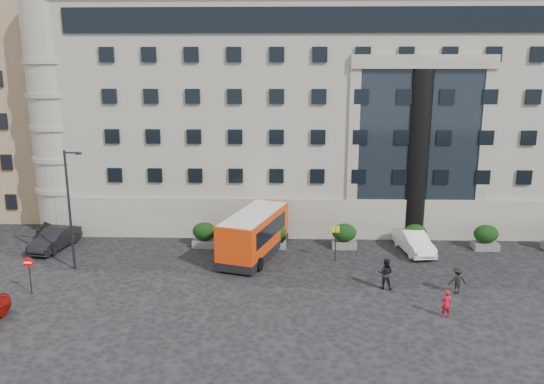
% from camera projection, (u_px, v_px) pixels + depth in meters
% --- Properties ---
extents(ground, '(120.00, 120.00, 0.00)m').
position_uv_depth(ground, '(251.00, 289.00, 32.10)').
color(ground, black).
rests_on(ground, ground).
extents(civic_building, '(44.00, 24.00, 18.00)m').
position_uv_depth(civic_building, '(328.00, 110.00, 51.22)').
color(civic_building, '#9B9689').
rests_on(civic_building, ground).
extents(entrance_column, '(1.80, 1.80, 13.00)m').
position_uv_depth(entrance_column, '(417.00, 156.00, 40.25)').
color(entrance_column, black).
rests_on(entrance_column, ground).
extents(apartment_near, '(14.00, 14.00, 20.00)m').
position_uv_depth(apartment_near, '(11.00, 101.00, 49.91)').
color(apartment_near, '#937855').
rests_on(apartment_near, ground).
extents(apartment_far, '(13.00, 13.00, 22.00)m').
position_uv_depth(apartment_far, '(59.00, 84.00, 67.27)').
color(apartment_far, brown).
rests_on(apartment_far, ground).
extents(hedge_a, '(1.80, 1.26, 1.84)m').
position_uv_depth(hedge_a, '(205.00, 234.00, 39.58)').
color(hedge_a, '#5F5F5C').
rests_on(hedge_a, ground).
extents(hedge_b, '(1.80, 1.26, 1.84)m').
position_uv_depth(hedge_b, '(274.00, 235.00, 39.43)').
color(hedge_b, '#5F5F5C').
rests_on(hedge_b, ground).
extents(hedge_c, '(1.80, 1.26, 1.84)m').
position_uv_depth(hedge_c, '(344.00, 236.00, 39.28)').
color(hedge_c, '#5F5F5C').
rests_on(hedge_c, ground).
extents(hedge_d, '(1.80, 1.26, 1.84)m').
position_uv_depth(hedge_d, '(415.00, 236.00, 39.13)').
color(hedge_d, '#5F5F5C').
rests_on(hedge_d, ground).
extents(hedge_e, '(1.80, 1.26, 1.84)m').
position_uv_depth(hedge_e, '(486.00, 237.00, 38.98)').
color(hedge_e, '#5F5F5C').
rests_on(hedge_e, ground).
extents(street_lamp, '(1.16, 0.18, 8.00)m').
position_uv_depth(street_lamp, '(70.00, 206.00, 34.34)').
color(street_lamp, '#262628').
rests_on(street_lamp, ground).
extents(bus_stop_sign, '(0.50, 0.08, 2.52)m').
position_uv_depth(bus_stop_sign, '(336.00, 237.00, 36.40)').
color(bus_stop_sign, '#262628').
rests_on(bus_stop_sign, ground).
extents(no_entry_sign, '(0.64, 0.16, 2.32)m').
position_uv_depth(no_entry_sign, '(29.00, 268.00, 31.08)').
color(no_entry_sign, '#262628').
rests_on(no_entry_sign, ground).
extents(minibus, '(4.82, 8.07, 3.18)m').
position_uv_depth(minibus, '(254.00, 233.00, 37.30)').
color(minibus, red).
rests_on(minibus, ground).
extents(red_truck, '(3.27, 5.64, 2.86)m').
position_uv_depth(red_truck, '(124.00, 204.00, 46.17)').
color(red_truck, maroon).
rests_on(red_truck, ground).
extents(parked_car_b, '(2.43, 4.95, 1.56)m').
position_uv_depth(parked_car_b, '(55.00, 239.00, 39.03)').
color(parked_car_b, black).
rests_on(parked_car_b, ground).
extents(parked_car_c, '(2.34, 4.60, 1.28)m').
position_uv_depth(parked_car_c, '(54.00, 226.00, 42.67)').
color(parked_car_c, black).
rests_on(parked_car_c, ground).
extents(parked_car_d, '(3.21, 5.89, 1.57)m').
position_uv_depth(parked_car_d, '(101.00, 207.00, 47.90)').
color(parked_car_d, black).
rests_on(parked_car_d, ground).
extents(white_taxi, '(2.35, 4.91, 1.55)m').
position_uv_depth(white_taxi, '(414.00, 242.00, 38.39)').
color(white_taxi, white).
rests_on(white_taxi, ground).
extents(pedestrian_a, '(0.57, 0.38, 1.53)m').
position_uv_depth(pedestrian_a, '(446.00, 304.00, 28.43)').
color(pedestrian_a, '#AB1122').
rests_on(pedestrian_a, ground).
extents(pedestrian_b, '(1.11, 0.97, 1.94)m').
position_uv_depth(pedestrian_b, '(386.00, 274.00, 32.02)').
color(pedestrian_b, black).
rests_on(pedestrian_b, ground).
extents(pedestrian_c, '(1.14, 0.75, 1.65)m').
position_uv_depth(pedestrian_c, '(457.00, 280.00, 31.38)').
color(pedestrian_c, black).
rests_on(pedestrian_c, ground).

